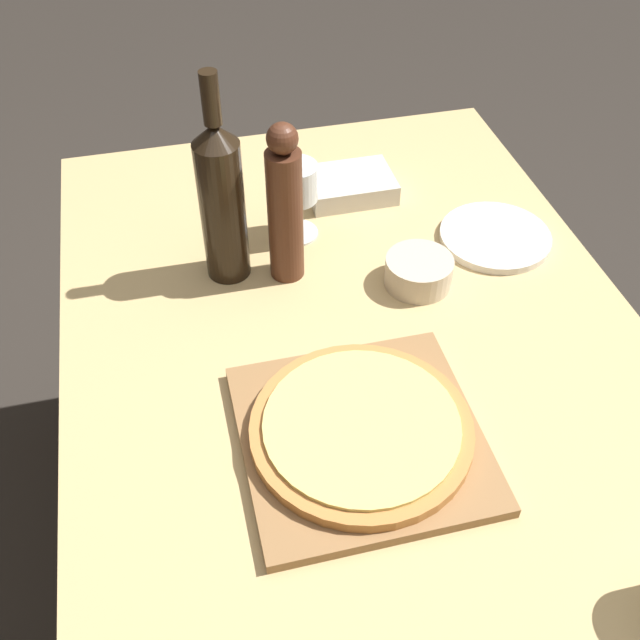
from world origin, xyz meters
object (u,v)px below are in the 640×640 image
pizza (361,428)px  small_bowl (419,272)px  pepper_mill (285,207)px  wine_glass (296,186)px  wine_bottle (222,200)px

pizza → small_bowl: bearing=58.0°
pizza → small_bowl: (0.19, 0.30, -0.00)m
pepper_mill → wine_glass: pepper_mill is taller
wine_bottle → small_bowl: size_ratio=3.19×
wine_glass → pepper_mill: bearing=-110.8°
pizza → wine_glass: size_ratio=2.10×
pepper_mill → wine_glass: 0.12m
pepper_mill → small_bowl: (0.21, -0.08, -0.11)m
pepper_mill → small_bowl: pepper_mill is taller
pepper_mill → pizza: bearing=-86.3°
wine_glass → small_bowl: bearing=-46.8°
pizza → wine_bottle: bearing=106.7°
pepper_mill → small_bowl: bearing=-20.6°
pepper_mill → wine_bottle: bearing=163.7°
wine_bottle → wine_glass: size_ratio=2.51×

